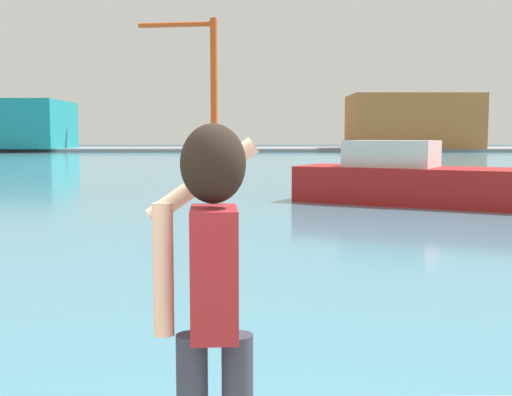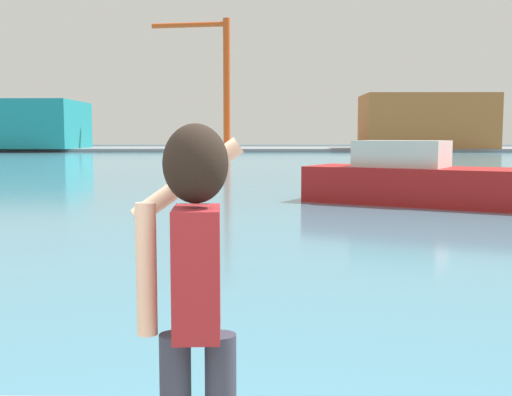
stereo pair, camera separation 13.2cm
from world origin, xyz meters
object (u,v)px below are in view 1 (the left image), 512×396
Objects in this scene: warehouse_left at (14,125)px; port_crane at (205,70)px; person_photographer at (212,280)px; boat_moored at (417,181)px; warehouse_right at (413,122)px.

port_crane is (26.59, 2.85, 7.81)m from warehouse_left.
port_crane is at bearing 0.45° from person_photographer.
port_crane is (-11.51, 72.12, 10.82)m from boat_moored.
warehouse_right reaches higher than boat_moored.
boat_moored is 0.46× the size of warehouse_right.
warehouse_left is (-32.65, 86.31, 2.25)m from person_photographer.
person_photographer is 92.31m from warehouse_left.
boat_moored is at bearing -104.38° from warehouse_right.
warehouse_right is (55.85, -0.03, 0.43)m from warehouse_left.
boat_moored is at bearing -61.18° from warehouse_left.
port_crane reaches higher than boat_moored.
warehouse_right is (17.75, 69.23, 3.45)m from boat_moored.
person_photographer is 89.38m from warehouse_right.
person_photographer is 89.93m from port_crane.
warehouse_right is at bearing -18.49° from person_photographer.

